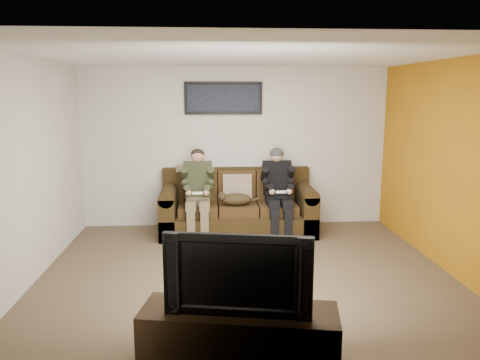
{
  "coord_description": "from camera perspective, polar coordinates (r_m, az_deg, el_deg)",
  "views": [
    {
      "loc": [
        -0.44,
        -5.4,
        2.19
      ],
      "look_at": [
        0.0,
        1.2,
        0.95
      ],
      "focal_mm": 35.0,
      "sensor_mm": 36.0,
      "label": 1
    }
  ],
  "objects": [
    {
      "name": "throw_pillow",
      "position": [
        7.44,
        -0.35,
        -0.96
      ],
      "size": [
        0.46,
        0.22,
        0.45
      ],
      "primitive_type": "cube",
      "rotation": [
        -0.21,
        0.0,
        0.0
      ],
      "color": "#927760",
      "rests_on": "sofa"
    },
    {
      "name": "wall_back",
      "position": [
        7.71,
        -0.54,
        3.99
      ],
      "size": [
        5.0,
        0.0,
        5.0
      ],
      "primitive_type": "plane",
      "rotation": [
        1.57,
        0.0,
        0.0
      ],
      "color": "beige",
      "rests_on": "ground"
    },
    {
      "name": "person_left",
      "position": [
        7.18,
        -5.16,
        -0.92
      ],
      "size": [
        0.51,
        0.87,
        1.33
      ],
      "color": "brown",
      "rests_on": "sofa"
    },
    {
      "name": "wall_left",
      "position": [
        5.85,
        -24.42,
        0.92
      ],
      "size": [
        0.0,
        4.5,
        4.5
      ],
      "primitive_type": "plane",
      "rotation": [
        1.57,
        0.0,
        1.57
      ],
      "color": "beige",
      "rests_on": "ground"
    },
    {
      "name": "cat",
      "position": [
        7.19,
        -0.6,
        -2.34
      ],
      "size": [
        0.66,
        0.26,
        0.24
      ],
      "color": "#44341A",
      "rests_on": "sofa"
    },
    {
      "name": "ceiling",
      "position": [
        5.43,
        0.84,
        14.95
      ],
      "size": [
        5.0,
        5.0,
        0.0
      ],
      "primitive_type": "plane",
      "rotation": [
        3.14,
        0.0,
        0.0
      ],
      "color": "silver",
      "rests_on": "ground"
    },
    {
      "name": "throw_blanket",
      "position": [
        7.64,
        -5.91,
        1.43
      ],
      "size": [
        0.49,
        0.24,
        0.09
      ],
      "primitive_type": "cube",
      "color": "tan",
      "rests_on": "sofa"
    },
    {
      "name": "television",
      "position": [
        3.72,
        -0.1,
        -10.97
      ],
      "size": [
        1.15,
        0.35,
        0.66
      ],
      "primitive_type": "imported",
      "rotation": [
        0.0,
        0.0,
        -0.18
      ],
      "color": "black",
      "rests_on": "tv_stand"
    },
    {
      "name": "accent_wall_right",
      "position": [
        6.2,
        24.39,
        1.43
      ],
      "size": [
        0.0,
        4.5,
        4.5
      ],
      "primitive_type": "plane",
      "rotation": [
        1.57,
        0.0,
        -1.57
      ],
      "color": "#B17011",
      "rests_on": "ground"
    },
    {
      "name": "wall_right",
      "position": [
        6.21,
        24.47,
        1.43
      ],
      "size": [
        0.0,
        4.5,
        4.5
      ],
      "primitive_type": "plane",
      "rotation": [
        1.57,
        0.0,
        -1.57
      ],
      "color": "beige",
      "rests_on": "ground"
    },
    {
      "name": "tv_stand",
      "position": [
        3.96,
        -0.1,
        -18.71
      ],
      "size": [
        1.63,
        0.78,
        0.49
      ],
      "primitive_type": "cube",
      "rotation": [
        0.0,
        0.0,
        -0.18
      ],
      "color": "black",
      "rests_on": "ground"
    },
    {
      "name": "framed_poster",
      "position": [
        7.62,
        -2.04,
        9.93
      ],
      "size": [
        1.25,
        0.05,
        0.52
      ],
      "color": "black",
      "rests_on": "wall_back"
    },
    {
      "name": "floor",
      "position": [
        5.84,
        0.77,
        -11.39
      ],
      "size": [
        5.0,
        5.0,
        0.0
      ],
      "primitive_type": "plane",
      "color": "brown",
      "rests_on": "ground"
    },
    {
      "name": "sofa",
      "position": [
        7.47,
        -0.32,
        -3.48
      ],
      "size": [
        2.39,
        1.03,
        0.98
      ],
      "color": "black",
      "rests_on": "ground"
    },
    {
      "name": "person_right",
      "position": [
        7.25,
        4.65,
        -0.76
      ],
      "size": [
        0.51,
        0.86,
        1.34
      ],
      "color": "black",
      "rests_on": "sofa"
    },
    {
      "name": "wall_front",
      "position": [
        3.3,
        3.94,
        -5.01
      ],
      "size": [
        5.0,
        0.0,
        5.0
      ],
      "primitive_type": "plane",
      "rotation": [
        -1.57,
        0.0,
        0.0
      ],
      "color": "beige",
      "rests_on": "ground"
    }
  ]
}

